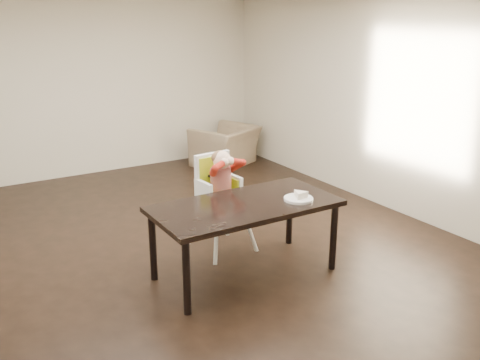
{
  "coord_description": "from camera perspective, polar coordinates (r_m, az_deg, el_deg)",
  "views": [
    {
      "loc": [
        -2.21,
        -4.86,
        2.52
      ],
      "look_at": [
        0.46,
        -0.5,
        0.9
      ],
      "focal_mm": 40.0,
      "sensor_mm": 36.0,
      "label": 1
    }
  ],
  "objects": [
    {
      "name": "armchair",
      "position": [
        9.08,
        -1.57,
        4.34
      ],
      "size": [
        1.18,
        0.99,
        0.87
      ],
      "primitive_type": "imported",
      "rotation": [
        0.0,
        0.0,
        3.55
      ],
      "color": "#978060",
      "rests_on": "ground"
    },
    {
      "name": "plate",
      "position": [
        5.26,
        6.32,
        -1.84
      ],
      "size": [
        0.37,
        0.37,
        0.08
      ],
      "rotation": [
        0.0,
        0.0,
        -0.34
      ],
      "color": "white",
      "rests_on": "dining_table"
    },
    {
      "name": "ground",
      "position": [
        5.91,
        -6.46,
        -7.78
      ],
      "size": [
        7.0,
        7.0,
        0.0
      ],
      "primitive_type": "plane",
      "color": "black",
      "rests_on": "ground"
    },
    {
      "name": "dining_table",
      "position": [
        5.18,
        0.55,
        -3.34
      ],
      "size": [
        1.8,
        0.9,
        0.75
      ],
      "color": "black",
      "rests_on": "ground"
    },
    {
      "name": "high_chair",
      "position": [
        5.71,
        -2.19,
        -0.02
      ],
      "size": [
        0.51,
        0.51,
        1.12
      ],
      "rotation": [
        0.0,
        0.0,
        0.09
      ],
      "color": "white",
      "rests_on": "ground"
    },
    {
      "name": "room_walls",
      "position": [
        5.38,
        -7.15,
        10.37
      ],
      "size": [
        6.02,
        7.02,
        2.71
      ],
      "color": "beige",
      "rests_on": "ground"
    }
  ]
}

